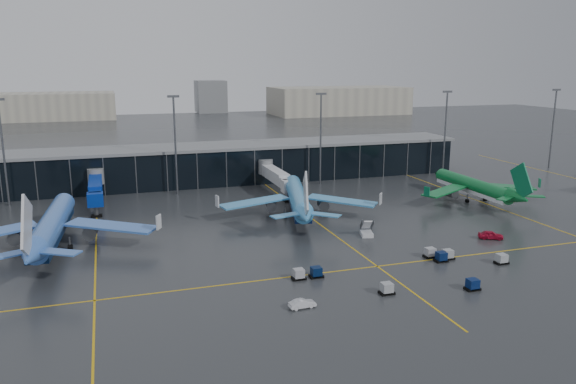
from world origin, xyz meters
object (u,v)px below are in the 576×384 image
object	(u,v)px
airliner_arkefly	(51,211)
baggage_carts	(413,267)
airliner_klm_near	(298,187)
service_van_white	(302,304)
airliner_aer_lingus	(473,177)
service_van_red	(491,235)
mobile_airstair	(367,232)

from	to	relation	value
airliner_arkefly	baggage_carts	size ratio (longest dim) A/B	1.22
baggage_carts	airliner_arkefly	bearing A→B (deg)	150.81
airliner_klm_near	service_van_white	distance (m)	49.60
airliner_aer_lingus	service_van_red	xyz separation A→B (m)	(-16.15, -28.41, -5.02)
airliner_klm_near	service_van_red	distance (m)	41.57
airliner_klm_near	mobile_airstair	distance (m)	21.37
airliner_aer_lingus	service_van_white	distance (m)	77.44
mobile_airstair	airliner_aer_lingus	bearing A→B (deg)	41.47
airliner_arkefly	service_van_white	xyz separation A→B (m)	(34.90, -39.17, -6.34)
baggage_carts	service_van_white	bearing A→B (deg)	-161.21
baggage_carts	airliner_aer_lingus	bearing A→B (deg)	44.87
mobile_airstair	service_van_white	size ratio (longest dim) A/B	0.95
service_van_white	service_van_red	bearing A→B (deg)	-71.92
airliner_arkefly	service_van_red	distance (m)	83.07
airliner_aer_lingus	service_van_white	world-z (taller)	airliner_aer_lingus
airliner_aer_lingus	service_van_red	bearing A→B (deg)	-118.98
baggage_carts	mobile_airstair	distance (m)	20.34
airliner_aer_lingus	service_van_white	xyz separation A→B (m)	(-61.45, -46.84, -5.19)
service_van_red	airliner_arkefly	bearing A→B (deg)	103.07
airliner_klm_near	service_van_red	bearing A→B (deg)	-29.11
baggage_carts	service_van_white	xyz separation A→B (m)	(-21.88, -7.44, -0.13)
airliner_arkefly	airliner_aer_lingus	bearing A→B (deg)	8.65
service_van_red	service_van_white	bearing A→B (deg)	139.70
service_van_red	service_van_white	world-z (taller)	service_van_red
service_van_red	airliner_klm_near	bearing A→B (deg)	74.06
airliner_klm_near	service_van_white	world-z (taller)	airliner_klm_near
baggage_carts	mobile_airstair	xyz separation A→B (m)	(1.42, 20.29, 0.01)
baggage_carts	mobile_airstair	world-z (taller)	mobile_airstair
mobile_airstair	service_van_red	xyz separation A→B (m)	(22.01, -9.31, 0.03)
airliner_arkefly	service_van_white	bearing A→B (deg)	-44.20
mobile_airstair	airliner_klm_near	bearing A→B (deg)	127.32
service_van_white	airliner_klm_near	bearing A→B (deg)	-22.30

